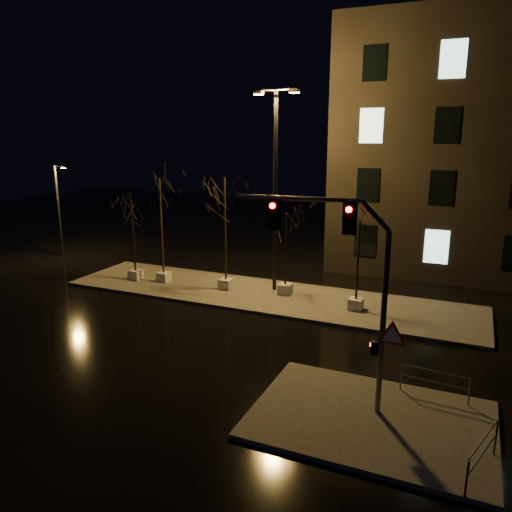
% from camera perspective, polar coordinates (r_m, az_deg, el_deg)
% --- Properties ---
extents(ground, '(90.00, 90.00, 0.00)m').
position_cam_1_polar(ground, '(21.36, -5.49, -9.36)').
color(ground, black).
rests_on(ground, ground).
extents(median, '(22.00, 5.00, 0.15)m').
position_cam_1_polar(median, '(26.38, 0.88, -4.52)').
color(median, '#484540').
rests_on(median, ground).
extents(sidewalk_corner, '(7.00, 5.00, 0.15)m').
position_cam_1_polar(sidewalk_corner, '(16.07, 12.97, -17.73)').
color(sidewalk_corner, '#484540').
rests_on(sidewalk_corner, ground).
extents(tree_0, '(1.80, 1.80, 4.73)m').
position_cam_1_polar(tree_0, '(29.00, -13.96, 4.22)').
color(tree_0, beige).
rests_on(tree_0, median).
extents(tree_1, '(1.80, 1.80, 6.02)m').
position_cam_1_polar(tree_1, '(28.06, -10.88, 6.09)').
color(tree_1, beige).
rests_on(tree_1, median).
extents(tree_2, '(1.80, 1.80, 6.16)m').
position_cam_1_polar(tree_2, '(26.24, -3.60, 6.02)').
color(tree_2, beige).
rests_on(tree_2, median).
extents(tree_3, '(1.80, 1.80, 4.43)m').
position_cam_1_polar(tree_3, '(25.55, 3.45, 2.82)').
color(tree_3, beige).
rests_on(tree_3, median).
extents(tree_4, '(1.80, 1.80, 4.47)m').
position_cam_1_polar(tree_4, '(23.66, 11.68, 1.74)').
color(tree_4, beige).
rests_on(tree_4, median).
extents(traffic_signal_mast, '(5.29, 0.51, 6.47)m').
position_cam_1_polar(traffic_signal_mast, '(14.79, 10.58, -2.09)').
color(traffic_signal_mast, '#55585C').
rests_on(traffic_signal_mast, sidewalk_corner).
extents(streetlight_main, '(2.60, 0.68, 10.39)m').
position_cam_1_polar(streetlight_main, '(25.95, 2.23, 8.88)').
color(streetlight_main, black).
rests_on(streetlight_main, median).
extents(streetlight_far, '(1.24, 0.39, 6.32)m').
position_cam_1_polar(streetlight_far, '(36.96, -21.58, 5.26)').
color(streetlight_far, black).
rests_on(streetlight_far, ground).
extents(guard_rail_a, '(2.13, 0.24, 0.92)m').
position_cam_1_polar(guard_rail_a, '(17.35, 19.72, -13.17)').
color(guard_rail_a, '#55585C').
rests_on(guard_rail_a, sidewalk_corner).
extents(guard_rail_b, '(0.71, 2.13, 1.06)m').
position_cam_1_polar(guard_rail_b, '(14.27, 24.51, -19.57)').
color(guard_rail_b, '#55585C').
rests_on(guard_rail_b, sidewalk_corner).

